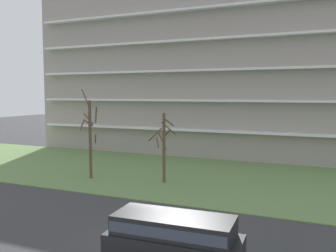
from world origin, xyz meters
The scene contains 6 objects.
ground centered at (0.00, 0.00, 0.00)m, with size 160.00×160.00×0.00m, color #38383A.
grass_lawn_strip centered at (0.00, 14.00, 0.04)m, with size 80.00×16.00×0.08m, color #66844C.
apartment_building centered at (0.00, 28.30, 9.38)m, with size 51.34×13.56×18.77m.
tree_far_left centered at (-10.07, 9.82, 3.56)m, with size 1.65×1.63×7.34m.
tree_left centered at (-3.99, 10.82, 3.01)m, with size 1.96×1.93×5.48m.
van_black_near_left centered at (2.11, -2.00, 1.40)m, with size 5.28×2.23×2.36m.
Camera 1 is at (7.16, -14.29, 6.97)m, focal length 38.51 mm.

